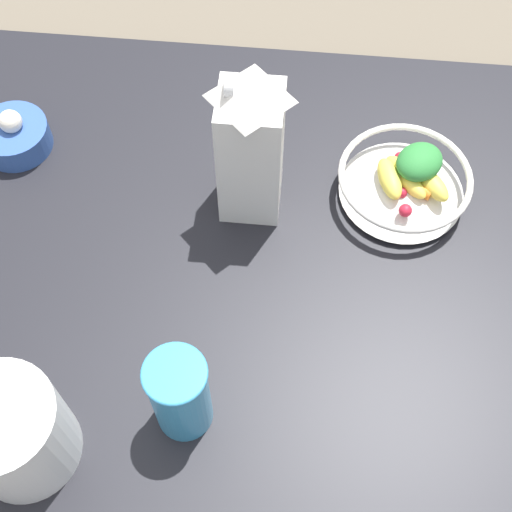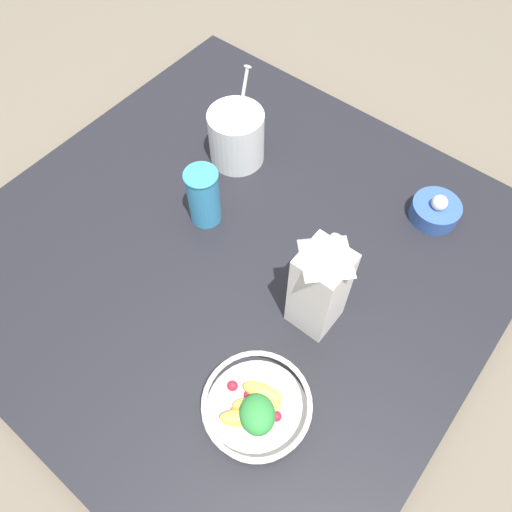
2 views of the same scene
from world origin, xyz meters
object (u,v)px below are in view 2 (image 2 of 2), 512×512
drinking_cup (203,196)px  garlic_bowl (435,210)px  fruit_bowl (256,407)px  yogurt_tub (236,135)px  milk_carton (321,283)px

drinking_cup → garlic_bowl: bearing=-141.2°
fruit_bowl → drinking_cup: bearing=-36.7°
fruit_bowl → yogurt_tub: 0.64m
milk_carton → garlic_bowl: milk_carton is taller
yogurt_tub → garlic_bowl: (-0.48, -0.14, -0.05)m
milk_carton → drinking_cup: (0.34, -0.05, -0.06)m
fruit_bowl → milk_carton: 0.25m
milk_carton → drinking_cup: bearing=-8.4°
yogurt_tub → fruit_bowl: bearing=133.1°
garlic_bowl → yogurt_tub: bearing=16.6°
milk_carton → garlic_bowl: 0.40m
fruit_bowl → milk_carton: size_ratio=0.74×
yogurt_tub → garlic_bowl: bearing=-163.4°
fruit_bowl → yogurt_tub: (0.44, -0.47, 0.04)m
drinking_cup → garlic_bowl: (-0.41, -0.33, -0.05)m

